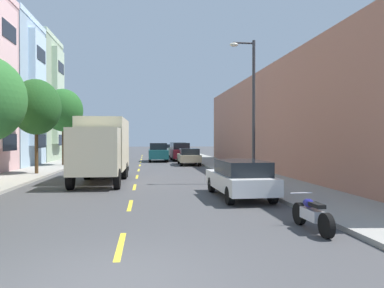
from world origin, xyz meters
TOP-DOWN VIEW (x-y plane):
  - ground_plane at (0.00, 30.00)m, footprint 160.00×160.00m
  - sidewalk_left at (-7.10, 28.00)m, footprint 3.20×120.00m
  - sidewalk_right at (7.10, 28.00)m, footprint 3.20×120.00m
  - lane_centerline_dashes at (0.00, 24.50)m, footprint 0.14×47.20m
  - apartment_block_opposite at (13.70, 20.00)m, footprint 10.00×36.00m
  - street_tree_third at (-6.40, 18.52)m, footprint 3.06×3.06m
  - street_tree_farthest at (-6.40, 26.26)m, footprint 3.28×3.28m
  - street_lamp at (5.96, 12.47)m, footprint 1.35×0.28m
  - delivery_box_truck at (-1.80, 14.51)m, footprint 2.50×7.66m
  - parked_sedan_charcoal at (-4.45, 39.45)m, footprint 1.90×4.54m
  - parked_wagon_champagne at (4.40, 27.07)m, footprint 1.93×4.74m
  - parked_hatchback_sky at (-4.41, 46.19)m, footprint 1.76×4.01m
  - parked_wagon_navy at (-4.42, 34.03)m, footprint 1.83×4.71m
  - parked_wagon_silver at (4.35, 52.90)m, footprint 1.89×4.73m
  - parked_suv_burgundy at (4.24, 33.71)m, footprint 2.00×4.82m
  - parked_wagon_white at (4.27, 8.17)m, footprint 1.95×4.75m
  - parked_suv_forest at (4.40, 39.21)m, footprint 1.96×4.80m
  - parked_hatchback_black at (-4.47, 55.00)m, footprint 1.75×4.01m
  - moving_teal_sedan at (1.80, 32.63)m, footprint 1.95×4.80m
  - parked_motorcycle at (4.75, 2.75)m, footprint 0.62×2.05m

SIDE VIEW (x-z plane):
  - ground_plane at x=0.00m, z-range 0.00..0.00m
  - lane_centerline_dashes at x=0.00m, z-range 0.00..0.01m
  - sidewalk_left at x=-7.10m, z-range 0.00..0.14m
  - sidewalk_right at x=7.10m, z-range 0.00..0.14m
  - parked_motorcycle at x=4.75m, z-range -0.04..0.86m
  - parked_sedan_charcoal at x=-4.45m, z-range 0.03..1.46m
  - parked_hatchback_sky at x=-4.41m, z-range 0.01..1.51m
  - parked_hatchback_black at x=-4.47m, z-range 0.01..1.51m
  - parked_wagon_champagne at x=4.40m, z-range 0.05..1.55m
  - parked_wagon_navy at x=-4.42m, z-range 0.05..1.55m
  - parked_wagon_silver at x=4.35m, z-range 0.05..1.55m
  - parked_wagon_white at x=4.27m, z-range 0.05..1.55m
  - parked_suv_burgundy at x=4.24m, z-range 0.02..1.95m
  - parked_suv_forest at x=4.40m, z-range 0.02..1.95m
  - moving_teal_sedan at x=1.80m, z-range 0.02..1.95m
  - delivery_box_truck at x=-1.80m, z-range 0.22..3.69m
  - apartment_block_opposite at x=13.70m, z-range 0.00..7.29m
  - street_lamp at x=5.96m, z-range 0.69..7.99m
  - street_tree_third at x=-6.40m, z-range 1.37..7.39m
  - street_tree_farthest at x=-6.40m, z-range 1.55..7.99m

